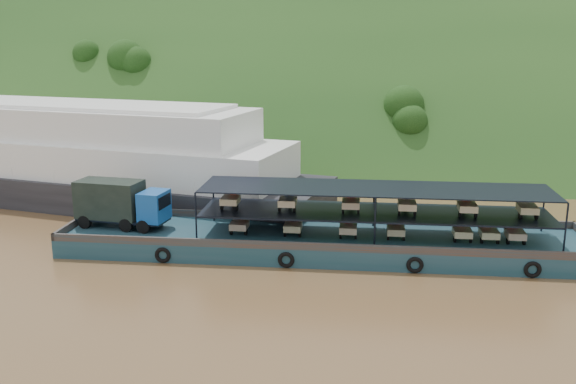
# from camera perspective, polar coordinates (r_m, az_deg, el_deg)

# --- Properties ---
(ground) EXTENTS (160.00, 160.00, 0.00)m
(ground) POSITION_cam_1_polar(r_m,az_deg,el_deg) (44.60, 2.12, -4.97)
(ground) COLOR brown
(ground) RESTS_ON ground
(hillside) EXTENTS (140.00, 39.60, 39.60)m
(hillside) POSITION_cam_1_polar(r_m,az_deg,el_deg) (79.49, 4.17, 3.29)
(hillside) COLOR #193D16
(hillside) RESTS_ON ground
(cargo_barge) EXTENTS (35.00, 7.18, 4.54)m
(cargo_barge) POSITION_cam_1_polar(r_m,az_deg,el_deg) (43.65, 1.65, -3.85)
(cargo_barge) COLOR #123842
(cargo_barge) RESTS_ON ground
(passenger_ferry) EXTENTS (43.96, 19.91, 8.64)m
(passenger_ferry) POSITION_cam_1_polar(r_m,az_deg,el_deg) (59.46, -17.25, 2.87)
(passenger_ferry) COLOR black
(passenger_ferry) RESTS_ON ground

